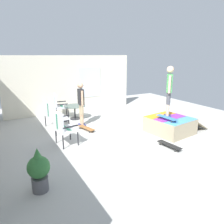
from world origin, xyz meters
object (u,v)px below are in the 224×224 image
Objects in this scene: skateboard_by_bench at (86,128)px; potted_plant at (39,170)px; person_watching at (81,101)px; skateboard_spare at (169,145)px; skate_ramp at (170,125)px; patio_table at (75,110)px; patio_bench at (53,114)px; person_skater at (169,88)px; skateboard_on_ramp at (167,118)px; patio_chair_by_wall at (63,126)px; patio_chair_near_house at (59,104)px.

skateboard_by_bench is 0.90× the size of potted_plant.
person_watching is at bearing -5.71° from skateboard_by_bench.
skate_ramp is at bearing -44.53° from skateboard_spare.
potted_plant is at bearing 152.72° from patio_table.
person_skater is (-2.07, -3.45, 0.94)m from patio_bench.
skateboard_on_ramp is (-2.38, -2.07, -0.33)m from person_watching.
skateboard_on_ramp is at bearing -36.57° from skateboard_spare.
patio_chair_by_wall is at bearing 176.79° from patio_bench.
skateboard_on_ramp is (-3.85, -2.54, 0.02)m from patio_chair_near_house.
skateboard_on_ramp is (-0.89, -3.22, 0.02)m from patio_chair_by_wall.
potted_plant is at bearing 106.60° from person_skater.
patio_chair_near_house is 0.62× the size of person_watching.
patio_table is 3.99m from person_skater.
patio_chair_by_wall reaches higher than potted_plant.
patio_chair_near_house reaches higher than potted_plant.
patio_chair_by_wall is 2.74m from patio_table.
patio_bench and patio_chair_by_wall have the same top height.
patio_chair_near_house is 1.00× the size of patio_chair_by_wall.
person_watching is at bearing -32.64° from potted_plant.
patio_chair_by_wall reaches higher than patio_table.
person_watching reaches higher than skate_ramp.
patio_bench is at bearing -3.21° from patio_chair_by_wall.
patio_chair_near_house reaches higher than skateboard_by_bench.
person_watching is at bearing -89.74° from patio_bench.
patio_table reaches higher than skate_ramp.
skateboard_by_bench is at bearing 50.13° from skateboard_on_ramp.
patio_bench is 3.94m from skateboard_on_ramp.
patio_bench is 1.58× the size of skateboard_spare.
patio_table is 1.60m from skateboard_by_bench.
skateboard_by_bench is at bearing 58.84° from person_skater.
skateboard_spare is 3.72m from potted_plant.
potted_plant is (-2.84, 2.14, 0.38)m from skateboard_by_bench.
patio_bench is 1.48m from patio_chair_by_wall.
patio_bench is 1.51m from patio_table.
skateboard_by_bench is 1.01× the size of skateboard_spare.
patio_chair_near_house reaches higher than skateboard_on_ramp.
person_watching reaches higher than patio_bench.
patio_table is (2.45, -1.22, -0.21)m from patio_chair_by_wall.
patio_table is 1.11× the size of skateboard_on_ramp.
patio_bench reaches higher than patio_table.
person_watching is at bearing 41.08° from skateboard_on_ramp.
skateboard_by_bench is at bearing 175.28° from patio_table.
potted_plant reaches higher than skateboard_spare.
skateboard_on_ramp is (-3.34, -2.00, 0.23)m from patio_table.
skateboard_on_ramp is (0.78, -0.58, 0.55)m from skateboard_spare.
patio_chair_by_wall is at bearing 57.67° from skateboard_spare.
person_skater reaches higher than skateboard_spare.
skateboard_on_ramp is at bearing 134.29° from person_skater.
patio_bench is 1.26× the size of patio_chair_near_house.
person_skater reaches higher than person_watching.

